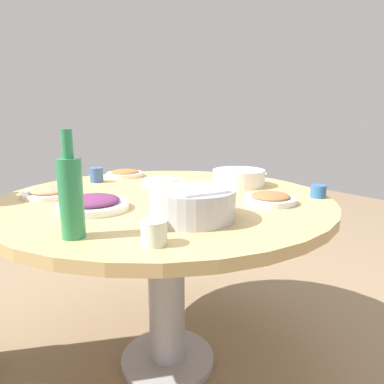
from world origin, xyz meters
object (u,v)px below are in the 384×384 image
Objects in this scene: dish_tofu_braise at (125,173)px; dish_stirfry at (270,198)px; rice_bowl at (193,203)px; tea_cup_far at (96,175)px; dish_shrimp at (50,192)px; dish_noodles at (164,181)px; tea_cup_side at (154,233)px; soup_bowl at (239,178)px; tea_cup_near at (318,191)px; green_bottle at (71,195)px; round_dining_table at (165,228)px; dish_eggplant at (93,204)px.

dish_stirfry is (0.16, -0.87, 0.00)m from dish_tofu_braise.
rice_bowl reaches higher than tea_cup_far.
tea_cup_far reaches higher than dish_shrimp.
dish_stirfry is 2.71× the size of tea_cup_far.
dish_noodles is 0.81m from tea_cup_side.
dish_shrimp is 0.73m from tea_cup_side.
dish_noodles is 0.31m from dish_tofu_braise.
dish_tofu_braise is at bearing 119.20° from soup_bowl.
tea_cup_side is (-0.72, -0.42, -0.00)m from soup_bowl.
tea_cup_near is at bearing -67.42° from dish_tofu_braise.
dish_stirfry is 0.73m from green_bottle.
soup_bowl is at bearing -44.65° from tea_cup_far.
rice_bowl is 0.25m from tea_cup_side.
tea_cup_near is (0.47, -0.40, 0.16)m from round_dining_table.
dish_noodles is 0.92× the size of dish_shrimp.
tea_cup_far is 1.06× the size of tea_cup_side.
dish_noodles is 0.57m from dish_stirfry.
rice_bowl reaches higher than tea_cup_near.
round_dining_table is at bearing 53.87° from tea_cup_side.
tea_cup_near is at bearing 3.39° from tea_cup_side.
dish_eggplant is 0.30m from green_bottle.
tea_cup_side is (-0.46, -0.66, 0.02)m from dish_noodles.
tea_cup_near is 0.80m from tea_cup_side.
soup_bowl is 1.26× the size of dish_tofu_braise.
dish_eggplant is 1.12× the size of dish_shrimp.
tea_cup_near is (0.34, -0.62, 0.01)m from dish_noodles.
soup_bowl is 0.71m from dish_eggplant.
rice_bowl is at bearing 177.64° from dish_stirfry.
dish_stirfry is 2.86× the size of tea_cup_side.
dish_tofu_braise is 2.91× the size of tea_cup_side.
rice_bowl is 4.06× the size of tea_cup_side.
round_dining_table is 0.51m from tea_cup_far.
dish_eggplant is 0.31m from dish_shrimp.
dish_eggplant is 0.51m from dish_noodles.
dish_eggplant is at bearing -113.99° from tea_cup_far.
dish_noodles is (0.14, 0.22, 0.15)m from round_dining_table.
rice_bowl is 1.42× the size of dish_stirfry.
dish_tofu_braise is at bearing 18.71° from tea_cup_far.
green_bottle is at bearing -141.32° from dish_noodles.
tea_cup_side reaches higher than dish_stirfry.
soup_bowl is at bearing -3.63° from round_dining_table.
rice_bowl is 0.37m from dish_eggplant.
green_bottle reaches higher than tea_cup_side.
dish_eggplant is 1.29× the size of dish_stirfry.
dish_stirfry is at bearing 10.39° from tea_cup_side.
dish_noodles is at bearing -7.40° from dish_shrimp.
soup_bowl is 0.83m from dish_shrimp.
rice_bowl is 1.39× the size of dish_tofu_braise.
dish_shrimp is at bearing 157.95° from soup_bowl.
green_bottle is at bearing -116.90° from tea_cup_far.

